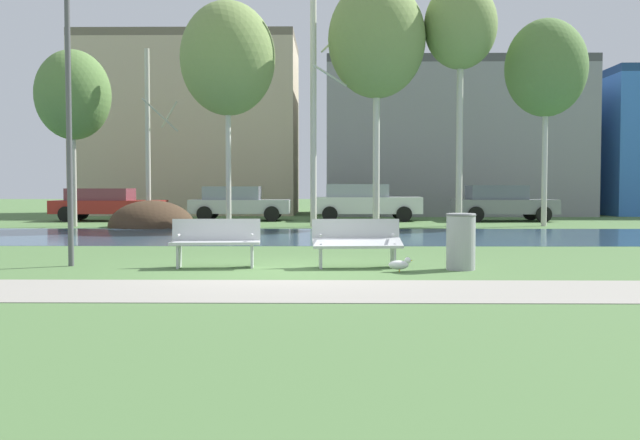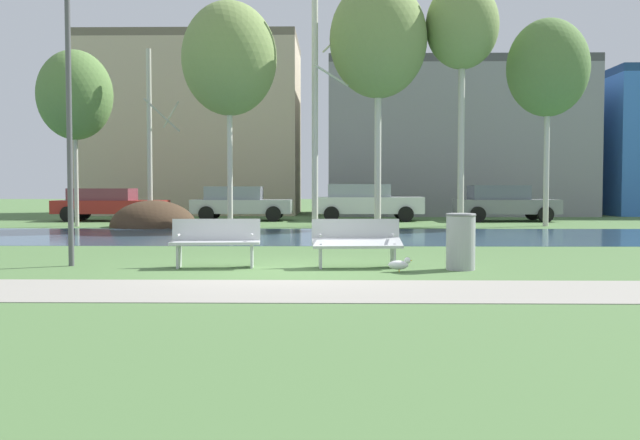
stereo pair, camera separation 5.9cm
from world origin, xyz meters
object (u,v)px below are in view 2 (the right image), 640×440
(bench_left, at_px, (216,241))
(parked_hatch_third_white, at_px, (365,202))
(bench_right, at_px, (357,241))
(streetlamp, at_px, (68,52))
(parked_wagon_fourth_grey, at_px, (504,202))
(parked_van_nearest_red, at_px, (109,203))
(seagull, at_px, (399,264))
(parked_sedan_second_silver, at_px, (240,203))
(trash_bin, at_px, (461,241))

(bench_left, height_order, parked_hatch_third_white, parked_hatch_third_white)
(bench_right, distance_m, streetlamp, 6.26)
(parked_wagon_fourth_grey, bearing_deg, parked_van_nearest_red, 179.81)
(bench_right, bearing_deg, parked_wagon_fourth_grey, 68.73)
(bench_left, height_order, bench_right, same)
(seagull, height_order, parked_wagon_fourth_grey, parked_wagon_fourth_grey)
(bench_left, bearing_deg, parked_sedan_second_silver, 95.92)
(streetlamp, bearing_deg, seagull, -8.07)
(streetlamp, xyz_separation_m, parked_wagon_fourth_grey, (11.99, 17.17, -3.11))
(seagull, xyz_separation_m, streetlamp, (-5.95, 0.84, 3.77))
(seagull, xyz_separation_m, parked_hatch_third_white, (0.24, 18.20, 0.68))
(seagull, relative_size, streetlamp, 0.07)
(bench_left, relative_size, streetlamp, 0.28)
(trash_bin, bearing_deg, streetlamp, 176.12)
(parked_sedan_second_silver, xyz_separation_m, parked_wagon_fourth_grey, (11.14, -0.38, 0.02))
(streetlamp, distance_m, parked_hatch_third_white, 18.68)
(trash_bin, distance_m, parked_wagon_fourth_grey, 18.33)
(bench_left, distance_m, trash_bin, 4.37)
(parked_sedan_second_silver, xyz_separation_m, parked_hatch_third_white, (5.34, -0.19, 0.05))
(bench_right, xyz_separation_m, parked_wagon_fourth_grey, (6.75, 17.34, 0.31))
(bench_right, xyz_separation_m, parked_sedan_second_silver, (-4.39, 17.72, 0.30))
(parked_van_nearest_red, bearing_deg, bench_left, -67.07)
(parked_van_nearest_red, distance_m, parked_wagon_fourth_grey, 16.66)
(bench_left, bearing_deg, streetlamp, 176.25)
(streetlamp, bearing_deg, parked_van_nearest_red, 105.16)
(trash_bin, relative_size, parked_van_nearest_red, 0.21)
(parked_wagon_fourth_grey, bearing_deg, streetlamp, -124.94)
(parked_sedan_second_silver, bearing_deg, bench_right, -76.10)
(bench_left, height_order, trash_bin, trash_bin)
(parked_sedan_second_silver, bearing_deg, seagull, -74.51)
(parked_hatch_third_white, distance_m, parked_wagon_fourth_grey, 5.81)
(trash_bin, height_order, streetlamp, streetlamp)
(bench_right, height_order, parked_van_nearest_red, parked_van_nearest_red)
(seagull, distance_m, parked_van_nearest_red, 20.96)
(bench_right, height_order, parked_sedan_second_silver, parked_sedan_second_silver)
(streetlamp, bearing_deg, bench_right, -1.93)
(streetlamp, relative_size, parked_wagon_fourth_grey, 1.41)
(bench_left, height_order, parked_sedan_second_silver, parked_sedan_second_silver)
(seagull, xyz_separation_m, parked_van_nearest_red, (-10.62, 18.07, 0.61))
(seagull, xyz_separation_m, parked_wagon_fourth_grey, (6.04, 18.01, 0.66))
(seagull, bearing_deg, trash_bin, 18.29)
(trash_bin, bearing_deg, bench_right, 170.54)
(trash_bin, xyz_separation_m, parked_van_nearest_red, (-11.72, 17.70, 0.22))
(bench_right, bearing_deg, trash_bin, -9.46)
(bench_left, relative_size, trash_bin, 1.65)
(bench_right, relative_size, seagull, 3.87)
(bench_left, distance_m, bench_right, 2.55)
(parked_wagon_fourth_grey, bearing_deg, bench_right, -111.27)
(parked_hatch_third_white, bearing_deg, parked_sedan_second_silver, 177.94)
(parked_hatch_third_white, bearing_deg, seagull, -90.75)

